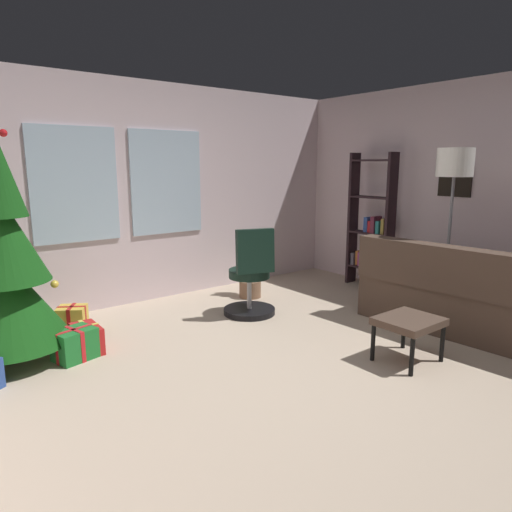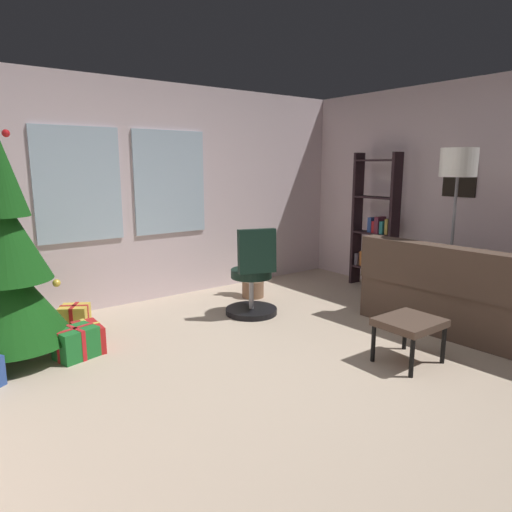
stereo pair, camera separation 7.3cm
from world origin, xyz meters
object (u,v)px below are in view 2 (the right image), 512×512
object	(u,v)px
office_chair	(253,282)
holiday_tree	(9,267)
gift_box_red	(88,338)
gift_box_green	(76,343)
footstool	(410,325)
bookshelf	(375,229)
potted_plant	(251,276)
couch	(494,303)
floor_lamp	(458,175)
gift_box_gold	(75,318)

from	to	relation	value
office_chair	holiday_tree	bearing A→B (deg)	173.39
gift_box_red	gift_box_green	distance (m)	0.16
holiday_tree	footstool	bearing A→B (deg)	-38.05
gift_box_red	bookshelf	bearing A→B (deg)	-1.75
gift_box_red	potted_plant	distance (m)	2.22
footstool	gift_box_red	size ratio (longest dim) A/B	1.39
couch	floor_lamp	world-z (taller)	floor_lamp
couch	gift_box_red	bearing A→B (deg)	149.24
couch	gift_box_green	bearing A→B (deg)	151.42
potted_plant	gift_box_gold	bearing A→B (deg)	177.86
gift_box_gold	office_chair	distance (m)	1.82
gift_box_gold	potted_plant	bearing A→B (deg)	-2.14
holiday_tree	office_chair	size ratio (longest dim) A/B	2.45
couch	holiday_tree	size ratio (longest dim) A/B	0.91
footstool	gift_box_red	world-z (taller)	footstool
couch	bookshelf	xyz separation A→B (m)	(0.46, 1.81, 0.47)
footstool	gift_box_gold	bearing A→B (deg)	129.06
gift_box_gold	floor_lamp	size ratio (longest dim) A/B	0.19
holiday_tree	floor_lamp	xyz separation A→B (m)	(3.78, -1.60, 0.71)
gift_box_green	bookshelf	distance (m)	3.87
holiday_tree	gift_box_red	world-z (taller)	holiday_tree
gift_box_gold	footstool	bearing A→B (deg)	-50.94
couch	footstool	size ratio (longest dim) A/B	4.36
gift_box_red	office_chair	xyz separation A→B (m)	(1.72, -0.09, 0.25)
holiday_tree	gift_box_red	distance (m)	0.87
couch	office_chair	xyz separation A→B (m)	(-1.51, 1.83, 0.07)
office_chair	potted_plant	world-z (taller)	office_chair
footstool	gift_box_red	bearing A→B (deg)	137.90
gift_box_red	gift_box_gold	size ratio (longest dim) A/B	1.03
gift_box_red	footstool	bearing A→B (deg)	-42.10
gift_box_red	bookshelf	xyz separation A→B (m)	(3.69, -0.11, 0.66)
gift_box_gold	gift_box_green	bearing A→B (deg)	-104.99
bookshelf	floor_lamp	world-z (taller)	floor_lamp
footstool	floor_lamp	xyz separation A→B (m)	(1.22, 0.39, 1.17)
gift_box_red	bookshelf	world-z (taller)	bookshelf
holiday_tree	office_chair	xyz separation A→B (m)	(2.25, -0.26, -0.42)
footstool	gift_box_green	distance (m)	2.77
gift_box_red	bookshelf	size ratio (longest dim) A/B	0.20
gift_box_gold	bookshelf	size ratio (longest dim) A/B	0.19
footstool	holiday_tree	bearing A→B (deg)	141.95
gift_box_red	floor_lamp	world-z (taller)	floor_lamp
gift_box_green	couch	bearing A→B (deg)	-28.58
holiday_tree	potted_plant	bearing A→B (deg)	7.35
gift_box_green	gift_box_gold	distance (m)	0.71
couch	floor_lamp	distance (m)	1.29
gift_box_red	gift_box_green	xyz separation A→B (m)	(-0.13, -0.09, 0.01)
footstool	floor_lamp	size ratio (longest dim) A/B	0.28
couch	holiday_tree	distance (m)	4.33
gift_box_green	potted_plant	distance (m)	2.36
floor_lamp	bookshelf	bearing A→B (deg)	71.41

